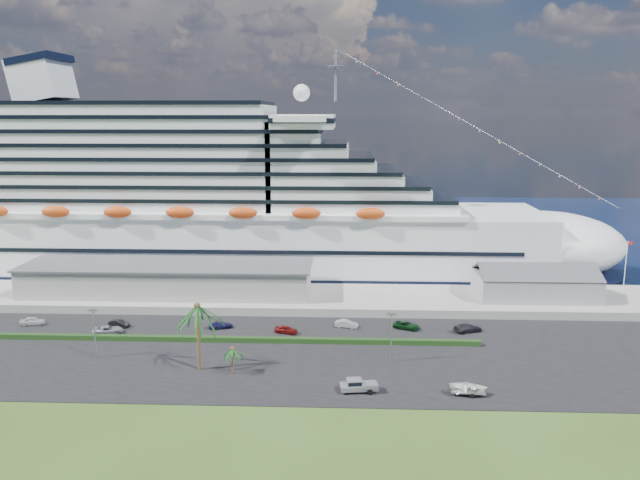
{
  "coord_description": "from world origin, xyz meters",
  "views": [
    {
      "loc": [
        12.53,
        -86.36,
        39.38
      ],
      "look_at": [
        7.74,
        30.0,
        15.56
      ],
      "focal_mm": 35.0,
      "sensor_mm": 36.0,
      "label": 1
    }
  ],
  "objects_px": {
    "boat_trailer": "(468,388)",
    "parked_car_3": "(221,325)",
    "cruise_ship": "(207,207)",
    "pickup_truck": "(358,385)"
  },
  "relations": [
    {
      "from": "cruise_ship",
      "to": "pickup_truck",
      "type": "relative_size",
      "value": 34.07
    },
    {
      "from": "boat_trailer",
      "to": "cruise_ship",
      "type": "bearing_deg",
      "value": 127.42
    },
    {
      "from": "cruise_ship",
      "to": "parked_car_3",
      "type": "relative_size",
      "value": 42.84
    },
    {
      "from": "cruise_ship",
      "to": "parked_car_3",
      "type": "distance_m",
      "value": 45.51
    },
    {
      "from": "boat_trailer",
      "to": "parked_car_3",
      "type": "bearing_deg",
      "value": 147.0
    },
    {
      "from": "parked_car_3",
      "to": "boat_trailer",
      "type": "height_order",
      "value": "boat_trailer"
    },
    {
      "from": "cruise_ship",
      "to": "pickup_truck",
      "type": "distance_m",
      "value": 77.71
    },
    {
      "from": "pickup_truck",
      "to": "boat_trailer",
      "type": "distance_m",
      "value": 15.54
    },
    {
      "from": "parked_car_3",
      "to": "pickup_truck",
      "type": "bearing_deg",
      "value": -154.12
    },
    {
      "from": "parked_car_3",
      "to": "boat_trailer",
      "type": "distance_m",
      "value": 48.36
    }
  ]
}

